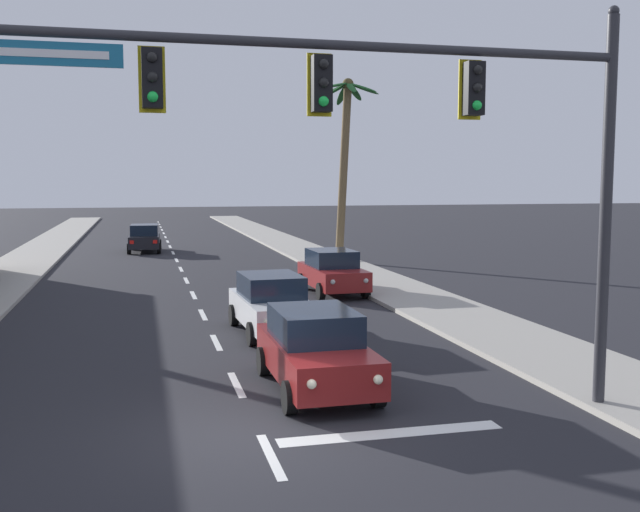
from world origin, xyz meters
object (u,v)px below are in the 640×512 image
Objects in this scene: sedan_lead_at_stop_bar at (315,349)px; sedan_oncoming_far at (145,238)px; traffic_signal_mast at (424,123)px; sedan_third_in_queue at (272,304)px; sedan_parked_nearest_kerb at (332,271)px; palm_right_third at (345,142)px.

sedan_oncoming_far is (-3.20, 31.30, 0.00)m from sedan_lead_at_stop_bar.
traffic_signal_mast reaches higher than sedan_oncoming_far.
sedan_oncoming_far is (-3.32, 25.47, 0.00)m from sedan_third_in_queue.
sedan_lead_at_stop_bar is 1.00× the size of sedan_parked_nearest_kerb.
traffic_signal_mast is at bearing -82.40° from sedan_oncoming_far.
sedan_parked_nearest_kerb is 12.33m from palm_right_third.
sedan_parked_nearest_kerb is at bearing 81.05° from traffic_signal_mast.
traffic_signal_mast reaches higher than sedan_third_in_queue.
sedan_lead_at_stop_bar is at bearing -106.37° from sedan_parked_nearest_kerb.
traffic_signal_mast is at bearing -62.71° from sedan_lead_at_stop_bar.
palm_right_third reaches higher than sedan_parked_nearest_kerb.
sedan_third_in_queue is 1.01× the size of sedan_parked_nearest_kerb.
sedan_lead_at_stop_bar is (-1.32, 2.55, -4.49)m from traffic_signal_mast.
sedan_oncoming_far is 1.01× the size of sedan_parked_nearest_kerb.
traffic_signal_mast is 2.46× the size of sedan_oncoming_far.
sedan_oncoming_far is at bearing 110.24° from sedan_parked_nearest_kerb.
palm_right_third is at bearing 71.76° from sedan_parked_nearest_kerb.
palm_right_third reaches higher than traffic_signal_mast.
sedan_lead_at_stop_bar and sedan_third_in_queue have the same top height.
sedan_third_in_queue is 0.47× the size of palm_right_third.
palm_right_third reaches higher than sedan_lead_at_stop_bar.
sedan_parked_nearest_kerb is at bearing 73.63° from sedan_lead_at_stop_bar.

